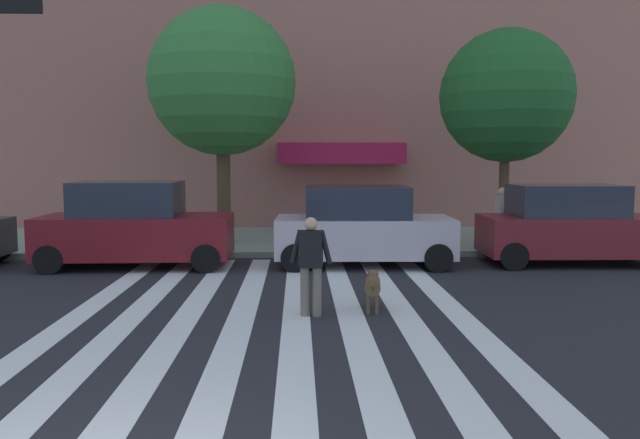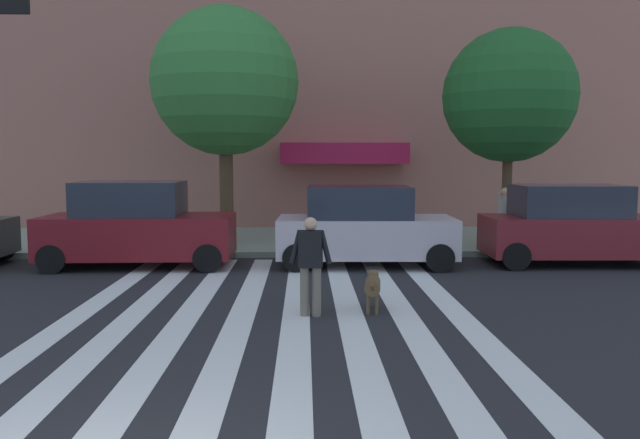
{
  "view_description": "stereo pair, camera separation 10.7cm",
  "coord_description": "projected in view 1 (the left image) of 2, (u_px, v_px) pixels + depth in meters",
  "views": [
    {
      "loc": [
        1.6,
        -4.05,
        2.61
      ],
      "look_at": [
        1.97,
        6.65,
        1.56
      ],
      "focal_mm": 35.57,
      "sensor_mm": 36.0,
      "label": 1
    },
    {
      "loc": [
        1.7,
        -4.05,
        2.61
      ],
      "look_at": [
        1.97,
        6.65,
        1.56
      ],
      "focal_mm": 35.57,
      "sensor_mm": 36.0,
      "label": 2
    }
  ],
  "objects": [
    {
      "name": "sidewalk_far",
      "position": [
        246.0,
        240.0,
        19.46
      ],
      "size": [
        80.0,
        6.0,
        0.15
      ],
      "primitive_type": "cube",
      "color": "gray",
      "rests_on": "ground_plane"
    },
    {
      "name": "street_tree_nearest",
      "position": [
        222.0,
        82.0,
        18.01
      ],
      "size": [
        4.2,
        4.2,
        6.71
      ],
      "color": "#4C3823",
      "rests_on": "sidewalk_far"
    },
    {
      "name": "street_tree_middle",
      "position": [
        506.0,
        96.0,
        17.62
      ],
      "size": [
        3.69,
        3.69,
        6.01
      ],
      "color": "#4C3823",
      "rests_on": "sidewalk_far"
    },
    {
      "name": "ground_plane",
      "position": [
        201.0,
        318.0,
        10.36
      ],
      "size": [
        160.0,
        160.0,
        0.0
      ],
      "primitive_type": "plane",
      "color": "#232326"
    },
    {
      "name": "pedestrian_bystander",
      "position": [
        501.0,
        213.0,
        17.47
      ],
      "size": [
        0.26,
        0.71,
        1.64
      ],
      "color": "#282D4C",
      "rests_on": "sidewalk_far"
    },
    {
      "name": "parked_car_third_in_line",
      "position": [
        362.0,
        227.0,
        15.29
      ],
      "size": [
        4.29,
        2.16,
        1.92
      ],
      "color": "#BDADB4",
      "rests_on": "ground_plane"
    },
    {
      "name": "crosswalk_stripes",
      "position": [
        269.0,
        317.0,
        10.39
      ],
      "size": [
        6.75,
        11.72,
        0.01
      ],
      "color": "silver",
      "rests_on": "ground_plane"
    },
    {
      "name": "parked_car_fourth_in_line",
      "position": [
        570.0,
        226.0,
        15.46
      ],
      "size": [
        4.35,
        1.97,
        1.95
      ],
      "color": "maroon",
      "rests_on": "ground_plane"
    },
    {
      "name": "parked_car_behind_first",
      "position": [
        135.0,
        226.0,
        15.09
      ],
      "size": [
        4.48,
        2.06,
        2.04
      ],
      "color": "maroon",
      "rests_on": "ground_plane"
    },
    {
      "name": "pedestrian_dog_walker",
      "position": [
        311.0,
        261.0,
        10.37
      ],
      "size": [
        0.71,
        0.28,
        1.64
      ],
      "color": "#6B6051",
      "rests_on": "ground_plane"
    },
    {
      "name": "dog_on_leash",
      "position": [
        373.0,
        285.0,
        10.79
      ],
      "size": [
        0.34,
        1.05,
        0.65
      ],
      "color": "brown",
      "rests_on": "ground_plane"
    }
  ]
}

